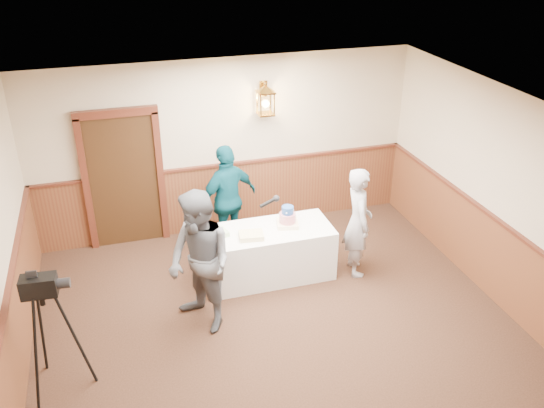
% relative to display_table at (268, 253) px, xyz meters
% --- Properties ---
extents(ground, '(7.00, 7.00, 0.00)m').
position_rel_display_table_xyz_m(ground, '(-0.22, -1.90, -0.38)').
color(ground, black).
rests_on(ground, ground).
extents(room_shell, '(6.02, 7.02, 2.81)m').
position_rel_display_table_xyz_m(room_shell, '(-0.27, -1.45, 1.15)').
color(room_shell, beige).
rests_on(room_shell, ground).
extents(display_table, '(1.80, 0.80, 0.75)m').
position_rel_display_table_xyz_m(display_table, '(0.00, 0.00, 0.00)').
color(display_table, white).
rests_on(display_table, ground).
extents(tiered_cake, '(0.35, 0.35, 0.30)m').
position_rel_display_table_xyz_m(tiered_cake, '(0.30, 0.04, 0.49)').
color(tiered_cake, '#FFEBBF').
rests_on(tiered_cake, display_table).
extents(sheet_cake_yellow, '(0.36, 0.30, 0.07)m').
position_rel_display_table_xyz_m(sheet_cake_yellow, '(-0.28, -0.14, 0.41)').
color(sheet_cake_yellow, '#EAD48B').
rests_on(sheet_cake_yellow, display_table).
extents(sheet_cake_green, '(0.35, 0.30, 0.07)m').
position_rel_display_table_xyz_m(sheet_cake_green, '(-0.72, 0.04, 0.41)').
color(sheet_cake_green, '#BFE6A2').
rests_on(sheet_cake_green, display_table).
extents(interviewer, '(1.62, 1.11, 1.84)m').
position_rel_display_table_xyz_m(interviewer, '(-1.09, -0.83, 0.55)').
color(interviewer, '#54575D').
rests_on(interviewer, ground).
extents(baker, '(0.47, 0.64, 1.62)m').
position_rel_display_table_xyz_m(baker, '(1.24, -0.25, 0.44)').
color(baker, '#98979D').
rests_on(baker, ground).
extents(assistant_p, '(1.09, 0.79, 1.71)m').
position_rel_display_table_xyz_m(assistant_p, '(-0.36, 0.87, 0.48)').
color(assistant_p, '#0A4250').
rests_on(assistant_p, ground).
extents(tv_camera_rig, '(0.57, 0.53, 1.45)m').
position_rel_display_table_xyz_m(tv_camera_rig, '(-2.81, -1.44, 0.28)').
color(tv_camera_rig, black).
rests_on(tv_camera_rig, ground).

